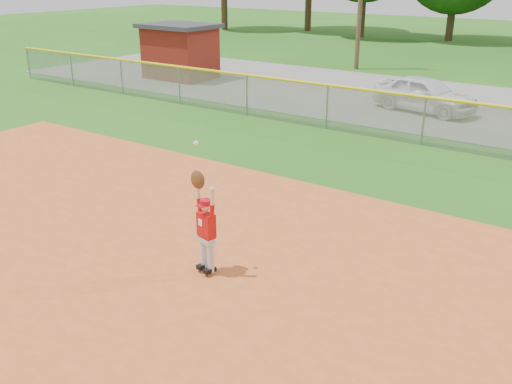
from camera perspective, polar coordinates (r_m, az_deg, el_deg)
ground at (r=10.19m, az=-3.52°, el=-8.65°), size 120.00×120.00×0.00m
clay_infield at (r=8.46m, az=-16.79°, el=-16.56°), size 24.00×16.00×0.04m
parking_strip at (r=24.06m, az=21.07°, el=7.80°), size 44.00×10.00×0.03m
car_white_a at (r=22.70m, az=16.51°, el=9.38°), size 4.16×2.32×1.34m
utility_shed at (r=29.01m, az=-7.60°, el=13.81°), size 3.54×2.77×2.64m
outfield_fence at (r=18.24m, az=16.45°, el=7.18°), size 40.06×0.10×1.55m
ballplayer at (r=9.91m, az=-5.12°, el=-3.10°), size 0.61×0.32×2.34m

